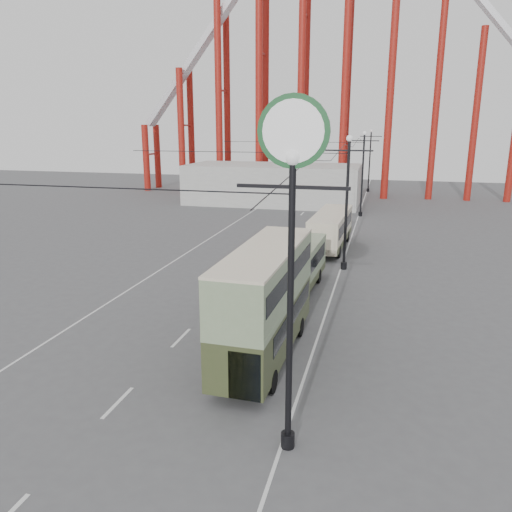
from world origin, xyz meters
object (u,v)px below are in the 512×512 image
(double_decker_bus, at_px, (266,297))
(single_decker_cream, at_px, (331,228))
(lamp_post_near, at_px, (292,203))
(pedestrian, at_px, (264,297))
(single_decker_green, at_px, (292,270))

(double_decker_bus, bearing_deg, single_decker_cream, 89.88)
(double_decker_bus, height_order, single_decker_cream, double_decker_bus)
(lamp_post_near, height_order, single_decker_cream, lamp_post_near)
(single_decker_cream, height_order, pedestrian, single_decker_cream)
(single_decker_green, relative_size, single_decker_cream, 1.06)
(single_decker_green, bearing_deg, double_decker_bus, -85.44)
(pedestrian, bearing_deg, double_decker_bus, 60.92)
(double_decker_bus, xyz_separation_m, pedestrian, (-1.23, 4.85, -1.77))
(pedestrian, bearing_deg, single_decker_green, -148.48)
(single_decker_cream, xyz_separation_m, pedestrian, (-1.80, -16.13, -0.68))
(double_decker_bus, height_order, pedestrian, double_decker_bus)
(single_decker_green, xyz_separation_m, single_decker_cream, (0.88, 12.76, 0.06))
(single_decker_cream, relative_size, pedestrian, 4.83)
(lamp_post_near, distance_m, double_decker_bus, 8.26)
(single_decker_cream, bearing_deg, lamp_post_near, -84.32)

